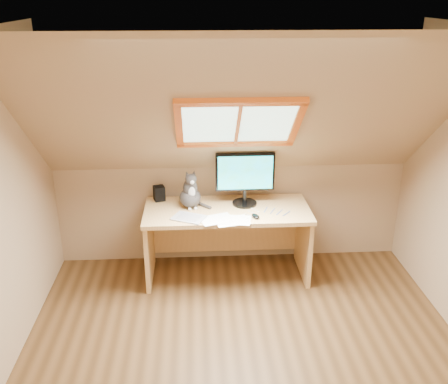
{
  "coord_description": "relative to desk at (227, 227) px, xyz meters",
  "views": [
    {
      "loc": [
        -0.35,
        -2.91,
        2.62
      ],
      "look_at": [
        -0.12,
        1.0,
        1.04
      ],
      "focal_mm": 40.0,
      "sensor_mm": 36.0,
      "label": 1
    }
  ],
  "objects": [
    {
      "name": "room_shell",
      "position": [
        0.06,
        -1.54,
        0.94
      ],
      "size": [
        3.52,
        3.52,
        2.41
      ],
      "color": "tan",
      "rests_on": "ground"
    },
    {
      "name": "ground",
      "position": [
        0.06,
        -1.45,
        -0.49
      ],
      "size": [
        3.5,
        3.5,
        0.0
      ],
      "primitive_type": "plane",
      "color": "brown",
      "rests_on": "ground"
    },
    {
      "name": "monitor",
      "position": [
        0.17,
        0.03,
        0.52
      ],
      "size": [
        0.56,
        0.24,
        0.51
      ],
      "color": "black",
      "rests_on": "desk"
    },
    {
      "name": "graphics_tablet",
      "position": [
        -0.36,
        -0.26,
        0.23
      ],
      "size": [
        0.35,
        0.31,
        0.01
      ],
      "primitive_type": "cube",
      "rotation": [
        0.0,
        0.0,
        -0.45
      ],
      "color": "#B2B2B7",
      "rests_on": "desk"
    },
    {
      "name": "papers",
      "position": [
        -0.04,
        -0.33,
        0.22
      ],
      "size": [
        0.35,
        0.3,
        0.01
      ],
      "color": "white",
      "rests_on": "desk"
    },
    {
      "name": "cat",
      "position": [
        -0.34,
        0.01,
        0.35
      ],
      "size": [
        0.25,
        0.29,
        0.38
      ],
      "color": "#3D3836",
      "rests_on": "desk"
    },
    {
      "name": "mouse",
      "position": [
        0.24,
        -0.28,
        0.24
      ],
      "size": [
        0.09,
        0.12,
        0.03
      ],
      "primitive_type": "ellipsoid",
      "rotation": [
        0.0,
        0.0,
        0.38
      ],
      "color": "black",
      "rests_on": "desk"
    },
    {
      "name": "desk",
      "position": [
        0.0,
        0.0,
        0.0
      ],
      "size": [
        1.56,
        0.68,
        0.71
      ],
      "color": "#E2AE6B",
      "rests_on": "ground"
    },
    {
      "name": "cables",
      "position": [
        0.35,
        -0.19,
        0.22
      ],
      "size": [
        0.51,
        0.26,
        0.01
      ],
      "color": "silver",
      "rests_on": "desk"
    },
    {
      "name": "desk_speaker",
      "position": [
        -0.65,
        0.18,
        0.29
      ],
      "size": [
        0.13,
        0.13,
        0.15
      ],
      "primitive_type": "cube",
      "rotation": [
        0.0,
        0.0,
        0.31
      ],
      "color": "black",
      "rests_on": "desk"
    }
  ]
}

